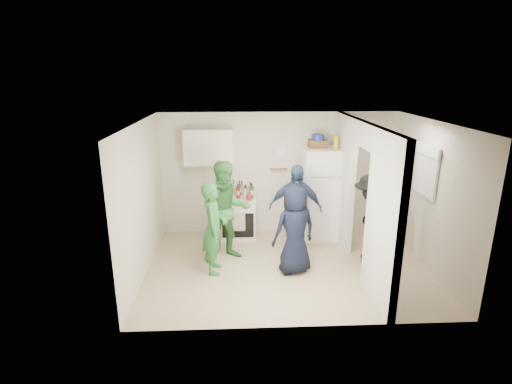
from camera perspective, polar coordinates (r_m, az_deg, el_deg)
floor at (r=7.08m, az=4.46°, el=-10.61°), size 4.80×4.80×0.00m
wall_back at (r=8.23m, az=3.21°, el=2.67°), size 4.80×0.00×4.80m
wall_front at (r=5.03m, az=7.15°, el=-6.85°), size 4.80×0.00×4.80m
wall_left at (r=6.73m, az=-16.00°, el=-1.20°), size 0.00×3.40×3.40m
wall_right at (r=7.31m, az=23.72°, el=-0.59°), size 0.00×3.40×3.40m
ceiling at (r=6.34m, az=4.97°, el=9.89°), size 4.80×4.80×0.00m
partition_pier_back at (r=7.87m, az=12.38°, el=1.64°), size 0.12×1.20×2.50m
partition_pier_front at (r=5.88m, az=17.79°, el=-4.00°), size 0.12×1.20×2.50m
partition_header at (r=6.63m, az=15.37°, el=7.92°), size 0.12×1.00×0.40m
stove at (r=8.12m, az=-2.60°, el=-3.62°), size 0.71×0.60×0.85m
upper_cabinet at (r=7.90m, az=-6.80°, el=6.44°), size 0.95×0.34×0.70m
fridge at (r=8.10m, az=9.26°, el=-0.18°), size 0.76×0.74×1.84m
wicker_basket at (r=7.90m, az=8.81°, el=6.84°), size 0.35×0.25×0.15m
blue_bowl at (r=7.88m, az=8.85°, el=7.77°), size 0.24×0.24×0.11m
yellow_cup_stack_top at (r=7.82m, az=11.35°, el=6.97°), size 0.09×0.09×0.25m
wall_clock at (r=8.12m, az=3.63°, el=5.72°), size 0.22×0.02×0.22m
spice_shelf at (r=8.16m, az=3.26°, el=3.26°), size 0.35×0.08×0.03m
nook_window at (r=7.37m, az=23.27°, el=2.84°), size 0.03×0.70×0.80m
nook_window_frame at (r=7.36m, az=23.17°, el=2.84°), size 0.04×0.76×0.86m
nook_valance at (r=7.29m, az=23.30°, el=5.51°), size 0.04×0.82×0.18m
yellow_cup_stack_stove at (r=7.73m, az=-3.54°, el=-0.38°), size 0.09×0.09×0.25m
red_cup at (r=7.77m, az=-1.02°, el=-0.76°), size 0.09×0.09×0.12m
person_green_left at (r=6.65m, az=-6.11°, el=-5.14°), size 0.39×0.58×1.57m
person_green_center at (r=7.04m, az=-4.18°, el=-2.76°), size 1.03×0.90×1.81m
person_denim at (r=7.39m, az=5.64°, el=-2.40°), size 1.03×0.55×1.67m
person_navy at (r=6.64m, az=5.54°, el=-5.37°), size 0.86×0.71×1.52m
person_nook at (r=7.27m, az=15.84°, el=-3.67°), size 0.83×1.14×1.59m
bottle_a at (r=8.06m, az=-4.74°, el=0.32°), size 0.06×0.06×0.25m
bottle_b at (r=7.86m, az=-3.96°, el=0.18°), size 0.07×0.07×0.32m
bottle_c at (r=8.07m, az=-3.25°, el=0.66°), size 0.06×0.06×0.33m
bottle_d at (r=7.87m, az=-2.60°, el=0.13°), size 0.08×0.08×0.30m
bottle_e at (r=8.11m, az=-2.03°, el=0.61°), size 0.08×0.08×0.29m
bottle_f at (r=7.96m, az=-1.44°, el=0.18°), size 0.06×0.06×0.26m
bottle_g at (r=8.09m, az=-0.78°, el=0.51°), size 0.08×0.08×0.27m
bottle_h at (r=7.85m, az=-4.73°, el=-0.17°), size 0.06×0.06×0.24m
bottle_i at (r=8.03m, az=-2.35°, el=0.55°), size 0.06×0.06×0.32m
bottle_j at (r=7.84m, az=-0.59°, el=0.16°), size 0.07×0.07×0.31m
bottle_k at (r=7.97m, az=-4.20°, el=0.32°), size 0.07×0.07×0.30m
bottle_l at (r=7.79m, az=-1.59°, el=-0.03°), size 0.07×0.07×0.30m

